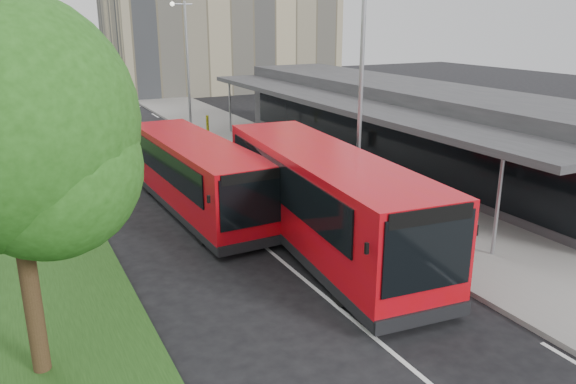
# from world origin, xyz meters

# --- Properties ---
(ground) EXTENTS (120.00, 120.00, 0.00)m
(ground) POSITION_xyz_m (0.00, 0.00, 0.00)
(ground) COLOR black
(ground) RESTS_ON ground
(pavement) EXTENTS (5.00, 80.00, 0.15)m
(pavement) POSITION_xyz_m (6.00, 20.00, 0.07)
(pavement) COLOR gray
(pavement) RESTS_ON ground
(grass_verge) EXTENTS (5.00, 80.00, 0.10)m
(grass_verge) POSITION_xyz_m (-7.00, 20.00, 0.05)
(grass_verge) COLOR #1E4014
(grass_verge) RESTS_ON ground
(lane_centre_line) EXTENTS (0.12, 70.00, 0.01)m
(lane_centre_line) POSITION_xyz_m (0.00, 15.00, 0.01)
(lane_centre_line) COLOR silver
(lane_centre_line) RESTS_ON ground
(kerb_dashes) EXTENTS (0.12, 56.00, 0.01)m
(kerb_dashes) POSITION_xyz_m (3.30, 19.00, 0.01)
(kerb_dashes) COLOR silver
(kerb_dashes) RESTS_ON ground
(station_building) EXTENTS (7.70, 26.00, 4.00)m
(station_building) POSITION_xyz_m (10.86, 8.00, 2.04)
(station_building) COLOR #2E2E30
(station_building) RESTS_ON ground
(tree_near) EXTENTS (4.82, 4.82, 7.75)m
(tree_near) POSITION_xyz_m (-7.01, -2.95, 5.00)
(tree_near) COLOR #372716
(tree_near) RESTS_ON ground
(lamp_post_near) EXTENTS (1.44, 0.28, 8.00)m
(lamp_post_near) POSITION_xyz_m (4.12, 2.00, 4.72)
(lamp_post_near) COLOR #96989E
(lamp_post_near) RESTS_ON pavement
(lamp_post_far) EXTENTS (1.44, 0.28, 8.00)m
(lamp_post_far) POSITION_xyz_m (4.12, 22.00, 4.72)
(lamp_post_far) COLOR #96989E
(lamp_post_far) RESTS_ON pavement
(bus_main) EXTENTS (3.84, 11.38, 3.17)m
(bus_main) POSITION_xyz_m (1.64, 0.10, 1.62)
(bus_main) COLOR #B5090E
(bus_main) RESTS_ON ground
(bus_second) EXTENTS (2.82, 9.87, 2.77)m
(bus_second) POSITION_xyz_m (-0.81, 5.38, 1.42)
(bus_second) COLOR #B5090E
(bus_second) RESTS_ON ground
(litter_bin) EXTENTS (0.60, 0.60, 0.87)m
(litter_bin) POSITION_xyz_m (5.41, 11.32, 0.58)
(litter_bin) COLOR #342515
(litter_bin) RESTS_ON pavement
(bollard) EXTENTS (0.22, 0.22, 1.08)m
(bollard) POSITION_xyz_m (4.48, 19.37, 0.69)
(bollard) COLOR yellow
(bollard) RESTS_ON pavement
(car_near) EXTENTS (2.82, 4.28, 1.35)m
(car_near) POSITION_xyz_m (1.83, 37.14, 0.68)
(car_near) COLOR #60180D
(car_near) RESTS_ON ground
(car_far) EXTENTS (1.55, 3.43, 1.09)m
(car_far) POSITION_xyz_m (-0.89, 44.10, 0.55)
(car_far) COLOR navy
(car_far) RESTS_ON ground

